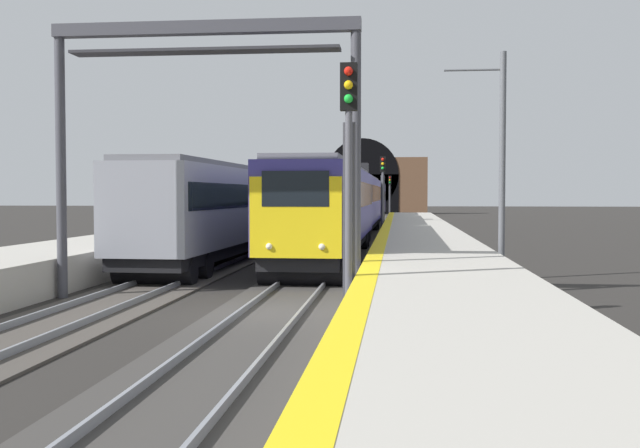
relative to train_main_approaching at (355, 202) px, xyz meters
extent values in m
plane|color=#282623|center=(-33.91, 0.00, -2.40)|extent=(320.00, 320.00, 0.00)
cube|color=#ADA89E|center=(-33.91, -4.08, -1.85)|extent=(112.00, 4.04, 1.10)
cube|color=yellow|center=(-33.91, -2.30, -1.29)|extent=(112.00, 0.50, 0.01)
cube|color=#383533|center=(-33.91, 0.00, -2.37)|extent=(160.00, 3.05, 0.06)
cube|color=gray|center=(-33.91, 0.72, -2.26)|extent=(160.00, 0.07, 0.15)
cube|color=gray|center=(-33.91, -0.72, -2.26)|extent=(160.00, 0.07, 0.15)
cube|color=#423D38|center=(-33.91, 4.56, -2.37)|extent=(160.00, 3.03, 0.06)
cube|color=gray|center=(-33.91, 5.28, -2.26)|extent=(160.00, 0.07, 0.15)
cube|color=gray|center=(-33.91, 3.84, -2.26)|extent=(160.00, 0.07, 0.15)
cube|color=navy|center=(-19.77, 0.00, 0.09)|extent=(19.57, 3.02, 2.97)
cube|color=black|center=(-19.77, 0.00, 0.51)|extent=(18.79, 3.05, 1.07)
cube|color=slate|center=(-19.77, 0.00, 1.68)|extent=(18.98, 2.59, 0.20)
cube|color=black|center=(-19.77, 0.00, -1.58)|extent=(19.17, 2.67, 0.53)
cylinder|color=black|center=(-28.42, 0.06, -1.92)|extent=(0.97, 2.67, 0.95)
cylinder|color=black|center=(-26.62, 0.04, -1.92)|extent=(0.97, 2.67, 0.95)
cylinder|color=black|center=(-12.92, -0.04, -1.92)|extent=(0.97, 2.67, 0.95)
cylinder|color=black|center=(-11.12, -0.06, -1.92)|extent=(0.97, 2.67, 0.95)
cube|color=yellow|center=(-29.58, 0.06, -0.17)|extent=(0.14, 2.78, 2.44)
cube|color=black|center=(-29.63, 0.06, 0.69)|extent=(0.05, 2.03, 1.07)
sphere|color=#F2EACC|center=(-29.65, -0.73, -1.04)|extent=(0.20, 0.20, 0.20)
sphere|color=#F2EACC|center=(-29.64, 0.86, -1.04)|extent=(0.20, 0.20, 0.20)
cube|color=navy|center=(0.29, 0.00, 0.09)|extent=(19.57, 3.02, 2.97)
cube|color=black|center=(0.29, 0.00, 0.57)|extent=(18.79, 3.05, 1.06)
cube|color=slate|center=(0.29, 0.00, 1.68)|extent=(18.98, 2.59, 0.20)
cube|color=black|center=(0.29, 0.00, -1.58)|extent=(19.17, 2.67, 0.53)
cylinder|color=black|center=(-8.46, 0.06, -1.92)|extent=(0.97, 2.67, 0.95)
cylinder|color=black|center=(-6.66, 0.04, -1.92)|extent=(0.97, 2.67, 0.95)
cylinder|color=black|center=(7.25, -0.04, -1.92)|extent=(0.97, 2.67, 0.95)
cylinder|color=black|center=(9.05, -0.06, -1.92)|extent=(0.97, 2.67, 0.95)
cube|color=navy|center=(20.36, 0.00, 0.09)|extent=(19.57, 3.02, 2.97)
cube|color=black|center=(20.36, 0.00, 0.34)|extent=(18.79, 3.05, 0.88)
cube|color=slate|center=(20.36, 0.00, 1.68)|extent=(18.98, 2.59, 0.20)
cube|color=black|center=(20.36, 0.00, -1.58)|extent=(19.17, 2.67, 0.53)
cylinder|color=black|center=(12.07, 0.05, -1.92)|extent=(0.97, 2.67, 0.95)
cylinder|color=black|center=(13.87, 0.04, -1.92)|extent=(0.97, 2.67, 0.95)
cylinder|color=black|center=(26.84, -0.04, -1.92)|extent=(0.97, 2.67, 0.95)
cylinder|color=black|center=(28.64, -0.05, -1.92)|extent=(0.97, 2.67, 0.95)
cube|color=black|center=(0.29, 0.00, 2.23)|extent=(1.31, 1.75, 0.90)
cube|color=gray|center=(-20.60, 4.56, 0.06)|extent=(18.77, 3.28, 2.97)
cube|color=black|center=(-20.60, 4.56, 0.45)|extent=(18.02, 3.30, 0.91)
cube|color=slate|center=(-20.60, 4.56, 1.64)|extent=(18.20, 2.85, 0.20)
cube|color=black|center=(-20.60, 4.56, -1.62)|extent=(18.39, 2.93, 0.51)
cylinder|color=black|center=(-12.58, 4.37, -1.94)|extent=(0.98, 2.64, 0.91)
cylinder|color=black|center=(-14.38, 4.41, -1.94)|extent=(0.98, 2.64, 0.91)
cylinder|color=black|center=(-26.81, 4.71, -1.94)|extent=(0.98, 2.64, 0.91)
cylinder|color=black|center=(-28.61, 4.75, -1.94)|extent=(0.98, 2.64, 0.91)
cube|color=#E5B20F|center=(-11.21, 4.34, -0.05)|extent=(0.18, 2.73, 2.77)
cube|color=black|center=(-11.16, 4.33, 0.65)|extent=(0.09, 1.99, 1.07)
sphere|color=#F2EACC|center=(-11.13, 5.12, -1.08)|extent=(0.20, 0.20, 0.20)
sphere|color=#F2EACC|center=(-11.16, 3.55, -1.08)|extent=(0.20, 0.20, 0.20)
cube|color=gray|center=(-1.15, 4.56, 0.06)|extent=(18.77, 3.28, 2.97)
cube|color=black|center=(-1.15, 4.56, 0.34)|extent=(18.02, 3.30, 1.04)
cube|color=slate|center=(-1.15, 4.56, 1.64)|extent=(18.20, 2.85, 0.20)
cube|color=black|center=(-1.15, 4.56, -1.62)|extent=(18.39, 2.93, 0.51)
cylinder|color=black|center=(6.74, 4.37, -1.94)|extent=(0.98, 2.64, 0.91)
cylinder|color=black|center=(4.94, 4.41, -1.94)|extent=(0.98, 2.64, 0.91)
cylinder|color=black|center=(-7.23, 4.70, -1.94)|extent=(0.98, 2.64, 0.91)
cylinder|color=black|center=(-9.03, 4.74, -1.94)|extent=(0.98, 2.64, 0.91)
cube|color=gray|center=(18.31, 4.56, 0.06)|extent=(18.77, 3.28, 2.97)
cube|color=black|center=(18.31, 4.56, 0.49)|extent=(18.02, 3.30, 1.02)
cube|color=slate|center=(18.31, 4.56, 1.64)|extent=(18.20, 2.85, 0.20)
cube|color=black|center=(18.31, 4.56, -1.62)|extent=(18.39, 2.93, 0.51)
cylinder|color=black|center=(26.41, 4.37, -1.94)|extent=(0.98, 2.64, 0.91)
cylinder|color=black|center=(24.61, 4.41, -1.94)|extent=(0.98, 2.64, 0.91)
cylinder|color=black|center=(12.01, 4.71, -1.94)|extent=(0.98, 2.64, 0.91)
cylinder|color=black|center=(10.21, 4.75, -1.94)|extent=(0.98, 2.64, 0.91)
cube|color=black|center=(-1.15, 4.56, 2.19)|extent=(1.34, 1.74, 0.90)
cylinder|color=#4C4C54|center=(-35.13, -1.90, -0.01)|extent=(0.16, 0.16, 4.76)
cube|color=black|center=(-35.13, -1.90, 2.89)|extent=(0.20, 0.38, 1.05)
cube|color=#4C4C54|center=(-34.99, -1.90, -0.01)|extent=(0.04, 0.28, 4.29)
sphere|color=red|center=(-35.26, -1.90, 3.22)|extent=(0.20, 0.20, 0.20)
sphere|color=yellow|center=(-35.26, -1.90, 2.92)|extent=(0.20, 0.20, 0.20)
sphere|color=green|center=(-35.26, -1.90, 2.62)|extent=(0.20, 0.20, 0.20)
cylinder|color=#4C4C54|center=(-0.98, -1.90, -0.19)|extent=(0.16, 0.16, 4.42)
cube|color=black|center=(-0.98, -1.90, 2.55)|extent=(0.20, 0.38, 1.05)
cube|color=#4C4C54|center=(-0.84, -1.90, -0.19)|extent=(0.04, 0.28, 3.98)
sphere|color=red|center=(-1.11, -1.90, 2.87)|extent=(0.20, 0.20, 0.20)
sphere|color=yellow|center=(-1.11, -1.90, 2.57)|extent=(0.20, 0.20, 0.20)
sphere|color=green|center=(-1.11, -1.90, 2.27)|extent=(0.20, 0.20, 0.20)
cylinder|color=#38383D|center=(37.91, -1.90, -0.37)|extent=(0.16, 0.16, 4.05)
cube|color=black|center=(37.91, -1.90, 2.18)|extent=(0.20, 0.38, 1.05)
cube|color=#38383D|center=(38.05, -1.90, -0.37)|extent=(0.04, 0.28, 3.65)
sphere|color=red|center=(37.78, -1.90, 2.51)|extent=(0.20, 0.20, 0.20)
sphere|color=yellow|center=(37.78, -1.90, 2.21)|extent=(0.20, 0.20, 0.20)
sphere|color=green|center=(37.78, -1.90, 1.91)|extent=(0.20, 0.20, 0.20)
cylinder|color=#3F3F47|center=(-31.63, 6.41, 1.24)|extent=(0.28, 0.28, 7.27)
cylinder|color=#3F3F47|center=(-31.63, -1.85, 1.24)|extent=(0.28, 0.28, 7.27)
cube|color=#3F3F47|center=(-31.63, 2.28, 5.05)|extent=(0.36, 8.54, 0.35)
cube|color=#2D2D33|center=(-31.63, 2.28, 4.43)|extent=(0.70, 7.44, 0.08)
cube|color=brown|center=(58.09, 2.28, 1.73)|extent=(2.77, 18.75, 8.26)
cube|color=black|center=(56.66, 2.28, 0.49)|extent=(0.12, 10.50, 5.78)
cylinder|color=black|center=(56.66, 2.28, 3.39)|extent=(0.12, 10.50, 10.50)
cylinder|color=#595B60|center=(-25.77, -6.50, 1.48)|extent=(0.22, 0.22, 7.74)
cylinder|color=#595B60|center=(-25.77, -5.51, 4.75)|extent=(0.08, 1.98, 0.08)
camera|label=1|loc=(-51.57, -3.02, 0.53)|focal=41.71mm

